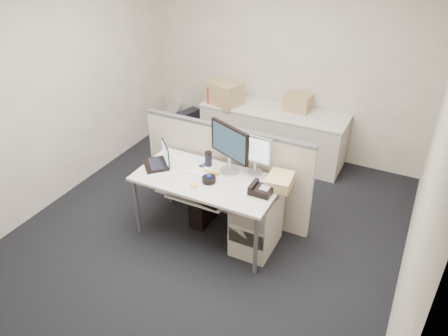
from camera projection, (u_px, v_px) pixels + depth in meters
The scene contains 28 objects.
floor at pixel (208, 233), 4.88m from camera, with size 4.00×4.50×0.01m, color black.
wall_back at pixel (285, 59), 5.90m from camera, with size 4.00×0.02×2.70m, color beige.
wall_front at pixel (15, 279), 2.46m from camera, with size 4.00×0.02×2.70m, color beige.
wall_left at pixel (51, 90), 4.94m from camera, with size 0.02×4.50×2.70m, color beige.
wall_right at pixel (430, 173), 3.41m from camera, with size 0.02×4.50×2.70m, color beige.
desk at pixel (207, 184), 4.53m from camera, with size 1.50×0.75×0.73m.
keyboard_tray at pixel (199, 196), 4.42m from camera, with size 0.62×0.32×0.02m, color beige.
drawer_pedestal at pixel (257, 221), 4.54m from camera, with size 0.40×0.55×0.65m, color #AEA792.
cubicle_partition at pixel (226, 173), 4.93m from camera, with size 2.00×0.06×1.10m, color #BEB39A.
back_counter at pixel (273, 134), 6.17m from camera, with size 2.00×0.60×0.72m, color #AEA792.
monitor_main at pixel (230, 149), 4.47m from camera, with size 0.54×0.21×0.54m, color black.
monitor_small at pixel (256, 155), 4.48m from camera, with size 0.35×0.17×0.42m, color #B7B7BC.
laptop at pixel (155, 156), 4.66m from camera, with size 0.32×0.24×0.24m, color black.
trackball at pixel (209, 180), 4.43m from camera, with size 0.14×0.14×0.06m, color black.
desk_phone at pixel (261, 190), 4.25m from camera, with size 0.22×0.18×0.07m, color black.
paper_stack at pixel (202, 170), 4.63m from camera, with size 0.21×0.26×0.01m, color silver.
sticky_pad at pixel (194, 185), 4.38m from camera, with size 0.08×0.08×0.01m, color gold.
travel_mug at pixel (208, 160), 4.66m from camera, with size 0.08×0.08×0.16m, color black.
banana at pixel (212, 172), 4.57m from camera, with size 0.19×0.05×0.04m, color yellow.
cellphone at pixel (204, 165), 4.71m from camera, with size 0.06×0.11×0.01m, color black.
manila_folders at pixel (280, 181), 4.35m from camera, with size 0.24×0.31×0.11m, color tan.
keyboard at pixel (201, 197), 4.36m from camera, with size 0.49×0.18×0.03m, color black.
pc_tower_desk at pixel (205, 205), 4.98m from camera, with size 0.17×0.43×0.41m, color black.
pc_tower_spare_dark at pixel (188, 123), 6.87m from camera, with size 0.17×0.42×0.39m, color black.
pc_tower_spare_silver at pixel (175, 119), 6.97m from camera, with size 0.18×0.44×0.41m, color #B7B7BC.
cardboard_box_left at pixel (225, 94), 6.07m from camera, with size 0.44×0.33×0.33m, color tan.
cardboard_box_right at pixel (298, 103), 5.90m from camera, with size 0.34×0.27×0.25m, color tan.
red_binder at pixel (213, 93), 6.18m from camera, with size 0.07×0.29×0.27m, color maroon.
Camera 1 is at (1.85, -3.31, 3.16)m, focal length 35.00 mm.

